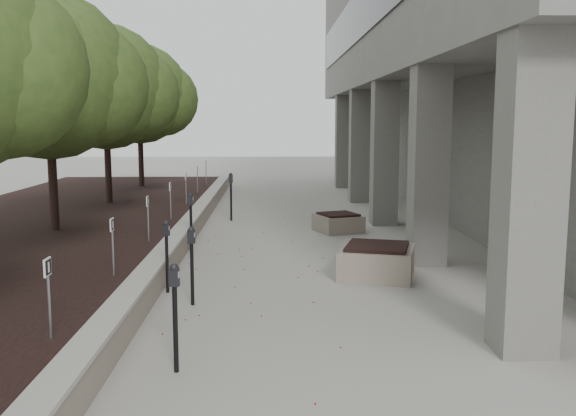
{
  "coord_description": "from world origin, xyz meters",
  "views": [
    {
      "loc": [
        0.22,
        -6.69,
        2.92
      ],
      "look_at": [
        0.55,
        5.3,
        1.26
      ],
      "focal_mm": 39.6,
      "sensor_mm": 36.0,
      "label": 1
    }
  ],
  "objects": [
    {
      "name": "ground",
      "position": [
        0.0,
        0.0,
        0.0
      ],
      "size": [
        90.0,
        90.0,
        0.0
      ],
      "primitive_type": "plane",
      "color": "gray",
      "rests_on": "ground"
    },
    {
      "name": "parking_sign_3",
      "position": [
        -2.35,
        3.5,
        0.88
      ],
      "size": [
        0.04,
        0.22,
        0.96
      ],
      "primitive_type": null,
      "color": "black",
      "rests_on": "planting_bed"
    },
    {
      "name": "parking_sign_5",
      "position": [
        -2.35,
        9.5,
        0.88
      ],
      "size": [
        0.04,
        0.22,
        0.96
      ],
      "primitive_type": null,
      "color": "black",
      "rests_on": "planting_bed"
    },
    {
      "name": "parking_meter_4",
      "position": [
        -1.55,
        7.22,
        0.67
      ],
      "size": [
        0.14,
        0.11,
        1.35
      ],
      "primitive_type": null,
      "rotation": [
        0.0,
        0.0,
        -0.1
      ],
      "color": "black",
      "rests_on": "ground"
    },
    {
      "name": "parking_meter_2",
      "position": [
        -1.03,
        3.16,
        0.63
      ],
      "size": [
        0.14,
        0.12,
        1.27
      ],
      "primitive_type": null,
      "rotation": [
        0.0,
        0.0,
        -0.23
      ],
      "color": "black",
      "rests_on": "ground"
    },
    {
      "name": "parking_sign_6",
      "position": [
        -2.35,
        12.5,
        0.88
      ],
      "size": [
        0.04,
        0.22,
        0.96
      ],
      "primitive_type": null,
      "color": "black",
      "rests_on": "planting_bed"
    },
    {
      "name": "crabapple_tree_5",
      "position": [
        -4.8,
        18.0,
        3.12
      ],
      "size": [
        4.6,
        4.0,
        5.44
      ],
      "primitive_type": null,
      "color": "#324B1C",
      "rests_on": "planting_bed"
    },
    {
      "name": "berry_scatter",
      "position": [
        -0.1,
        5.0,
        0.01
      ],
      "size": [
        3.3,
        14.1,
        0.02
      ],
      "primitive_type": null,
      "color": "maroon",
      "rests_on": "ground"
    },
    {
      "name": "parking_meter_3",
      "position": [
        -1.55,
        3.92,
        0.63
      ],
      "size": [
        0.14,
        0.11,
        1.25
      ],
      "primitive_type": null,
      "rotation": [
        0.0,
        0.0,
        -0.22
      ],
      "color": "black",
      "rests_on": "ground"
    },
    {
      "name": "planter_back",
      "position": [
        2.0,
        9.8,
        0.25
      ],
      "size": [
        1.37,
        1.37,
        0.5
      ],
      "primitive_type": null,
      "rotation": [
        0.0,
        0.0,
        0.36
      ],
      "color": "gray",
      "rests_on": "ground"
    },
    {
      "name": "parking_meter_5",
      "position": [
        -0.94,
        11.76,
        0.7
      ],
      "size": [
        0.14,
        0.1,
        1.41
      ],
      "primitive_type": null,
      "rotation": [
        0.0,
        0.0,
        0.03
      ],
      "color": "black",
      "rests_on": "ground"
    },
    {
      "name": "parking_meter_1",
      "position": [
        -0.89,
        0.43,
        0.65
      ],
      "size": [
        0.14,
        0.11,
        1.3
      ],
      "primitive_type": null,
      "rotation": [
        0.0,
        0.0,
        -0.18
      ],
      "color": "black",
      "rests_on": "ground"
    },
    {
      "name": "parking_sign_2",
      "position": [
        -2.35,
        0.5,
        0.88
      ],
      "size": [
        0.04,
        0.22,
        0.96
      ],
      "primitive_type": null,
      "color": "black",
      "rests_on": "planting_bed"
    },
    {
      "name": "crabapple_tree_3",
      "position": [
        -4.8,
        8.0,
        3.12
      ],
      "size": [
        4.6,
        4.0,
        5.44
      ],
      "primitive_type": null,
      "color": "#324B1C",
      "rests_on": "planting_bed"
    },
    {
      "name": "planting_bed",
      "position": [
        -5.5,
        9.0,
        0.2
      ],
      "size": [
        7.0,
        26.0,
        0.4
      ],
      "primitive_type": "cube",
      "color": "black",
      "rests_on": "ground"
    },
    {
      "name": "parking_sign_8",
      "position": [
        -2.35,
        18.5,
        0.88
      ],
      "size": [
        0.04,
        0.22,
        0.96
      ],
      "primitive_type": null,
      "color": "black",
      "rests_on": "planting_bed"
    },
    {
      "name": "retaining_wall",
      "position": [
        -1.82,
        9.0,
        0.25
      ],
      "size": [
        0.39,
        26.0,
        0.5
      ],
      "primitive_type": null,
      "color": "gray",
      "rests_on": "ground"
    },
    {
      "name": "planter_front",
      "position": [
        2.21,
        4.9,
        0.31
      ],
      "size": [
        1.64,
        1.64,
        0.62
      ],
      "primitive_type": null,
      "rotation": [
        0.0,
        0.0,
        -0.27
      ],
      "color": "gray",
      "rests_on": "ground"
    },
    {
      "name": "parking_sign_4",
      "position": [
        -2.35,
        6.5,
        0.88
      ],
      "size": [
        0.04,
        0.22,
        0.96
      ],
      "primitive_type": null,
      "color": "black",
      "rests_on": "planting_bed"
    },
    {
      "name": "crabapple_tree_4",
      "position": [
        -4.8,
        13.0,
        3.12
      ],
      "size": [
        4.6,
        4.0,
        5.44
      ],
      "primitive_type": null,
      "color": "#324B1C",
      "rests_on": "planting_bed"
    },
    {
      "name": "parking_sign_7",
      "position": [
        -2.35,
        15.5,
        0.88
      ],
      "size": [
        0.04,
        0.22,
        0.96
      ],
      "primitive_type": null,
      "color": "black",
      "rests_on": "planting_bed"
    }
  ]
}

